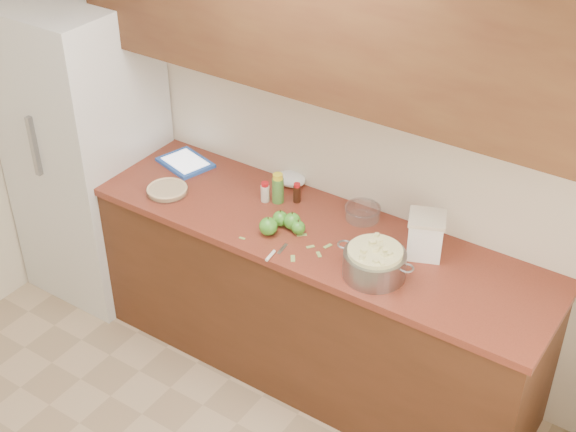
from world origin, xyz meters
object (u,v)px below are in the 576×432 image
Objects in this scene: colander at (374,263)px; tablet at (185,163)px; flour_canister at (426,235)px; pie at (167,190)px.

colander is 1.39m from tablet.
colander reaches higher than tablet.
flour_canister is at bearing 14.87° from tablet.
colander is at bearing 3.30° from tablet.
flour_canister is at bearing 11.19° from pie.
flour_canister reaches higher than tablet.
tablet is at bearing 112.05° from pie.
colander is 1.74× the size of flour_canister.
flour_canister reaches higher than colander.
pie is 1.24m from colander.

